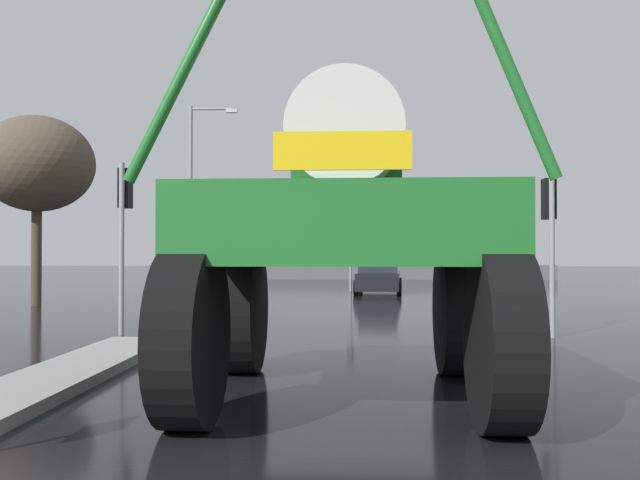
# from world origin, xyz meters

# --- Properties ---
(ground_plane) EXTENTS (120.00, 120.00, 0.00)m
(ground_plane) POSITION_xyz_m (0.00, 18.00, 0.00)
(ground_plane) COLOR black
(median_island) EXTENTS (1.16, 8.93, 0.15)m
(median_island) POSITION_xyz_m (-3.78, 6.50, 0.07)
(median_island) COLOR gray
(median_island) RESTS_ON ground
(oversize_sprayer) EXTENTS (4.24, 5.00, 4.55)m
(oversize_sprayer) POSITION_xyz_m (0.09, 6.53, 1.87)
(oversize_sprayer) COLOR black
(oversize_sprayer) RESTS_ON ground
(sedan_ahead) EXTENTS (2.12, 4.22, 1.52)m
(sedan_ahead) POSITION_xyz_m (1.23, 26.81, 0.71)
(sedan_ahead) COLOR black
(sedan_ahead) RESTS_ON ground
(traffic_signal_near_left) EXTENTS (0.24, 0.54, 3.62)m
(traffic_signal_near_left) POSITION_xyz_m (-4.68, 12.55, 2.64)
(traffic_signal_near_left) COLOR gray
(traffic_signal_near_left) RESTS_ON ground
(traffic_signal_near_right) EXTENTS (0.24, 0.54, 3.36)m
(traffic_signal_near_right) POSITION_xyz_m (4.21, 12.55, 2.44)
(traffic_signal_near_right) COLOR gray
(traffic_signal_near_right) RESTS_ON ground
(traffic_signal_far_left) EXTENTS (0.24, 0.55, 3.33)m
(traffic_signal_far_left) POSITION_xyz_m (0.06, 28.72, 2.42)
(traffic_signal_far_left) COLOR gray
(traffic_signal_far_left) RESTS_ON ground
(streetlight_far_left) EXTENTS (2.23, 0.24, 8.40)m
(streetlight_far_left) POSITION_xyz_m (-7.08, 29.24, 4.69)
(streetlight_far_left) COLOR gray
(streetlight_far_left) RESTS_ON ground
(bare_tree_left) EXTENTS (3.64, 3.64, 6.13)m
(bare_tree_left) POSITION_xyz_m (-10.04, 19.90, 4.56)
(bare_tree_left) COLOR #473828
(bare_tree_left) RESTS_ON ground
(roadside_barrier) EXTENTS (24.95, 0.24, 0.90)m
(roadside_barrier) POSITION_xyz_m (0.00, 40.40, 0.45)
(roadside_barrier) COLOR #59595B
(roadside_barrier) RESTS_ON ground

